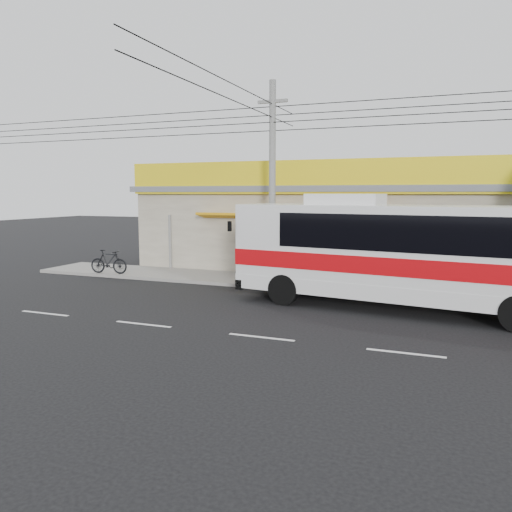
{
  "coord_description": "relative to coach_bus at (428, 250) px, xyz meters",
  "views": [
    {
      "loc": [
        4.9,
        -15.58,
        4.12
      ],
      "look_at": [
        -1.91,
        2.0,
        1.75
      ],
      "focal_mm": 35.0,
      "sensor_mm": 36.0,
      "label": 1
    }
  ],
  "objects": [
    {
      "name": "sidewalk",
      "position": [
        -4.27,
        3.61,
        -2.12
      ],
      "size": [
        30.0,
        3.2,
        0.15
      ],
      "primitive_type": "cube",
      "color": "slate",
      "rests_on": "ground"
    },
    {
      "name": "utility_pole",
      "position": [
        -6.72,
        3.01,
        5.2
      ],
      "size": [
        34.0,
        14.0,
        8.98
      ],
      "color": "slate",
      "rests_on": "ground"
    },
    {
      "name": "coach_bus",
      "position": [
        0.0,
        0.0,
        0.0
      ],
      "size": [
        13.59,
        4.54,
        4.11
      ],
      "rotation": [
        0.0,
        0.0,
        -0.13
      ],
      "color": "silver",
      "rests_on": "ground"
    },
    {
      "name": "storefront_building",
      "position": [
        -4.27,
        9.15,
        0.1
      ],
      "size": [
        22.6,
        9.2,
        5.7
      ],
      "color": "gray",
      "rests_on": "ground"
    },
    {
      "name": "motorbike_red",
      "position": [
        -8.16,
        4.35,
        -1.59
      ],
      "size": [
        1.78,
        0.73,
        0.92
      ],
      "primitive_type": "imported",
      "rotation": [
        0.0,
        0.0,
        1.5
      ],
      "color": "maroon",
      "rests_on": "sidewalk"
    },
    {
      "name": "lane_markings",
      "position": [
        -4.27,
        -4.89,
        -2.2
      ],
      "size": [
        50.0,
        0.12,
        0.01
      ],
      "primitive_type": null,
      "color": "silver",
      "rests_on": "ground"
    },
    {
      "name": "ground",
      "position": [
        -4.27,
        -2.39,
        -2.2
      ],
      "size": [
        120.0,
        120.0,
        0.0
      ],
      "primitive_type": "plane",
      "color": "black",
      "rests_on": "ground"
    },
    {
      "name": "motorbike_dark",
      "position": [
        -15.1,
        2.31,
        -1.45
      ],
      "size": [
        2.05,
        0.8,
        1.2
      ],
      "primitive_type": "imported",
      "rotation": [
        0.0,
        0.0,
        1.69
      ],
      "color": "black",
      "rests_on": "sidewalk"
    }
  ]
}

